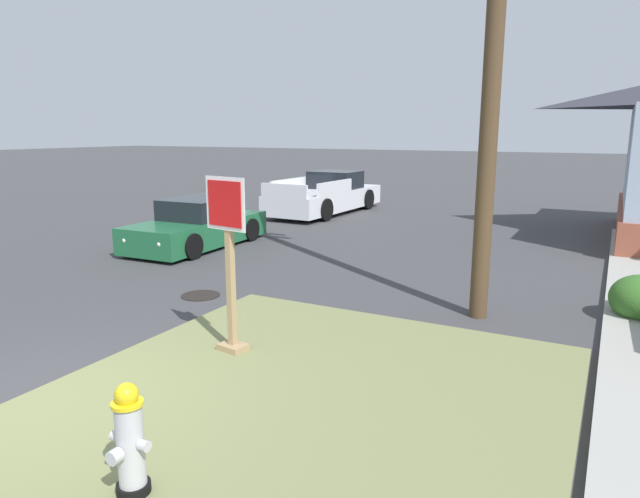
# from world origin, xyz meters

# --- Properties ---
(ground_plane) EXTENTS (160.00, 160.00, 0.00)m
(ground_plane) POSITION_xyz_m (0.00, 0.00, 0.00)
(ground_plane) COLOR #3D3D3F
(grass_corner_patch) EXTENTS (5.55, 5.96, 0.08)m
(grass_corner_patch) POSITION_xyz_m (2.53, 1.51, 0.04)
(grass_corner_patch) COLOR olive
(grass_corner_patch) RESTS_ON ground
(fire_hydrant) EXTENTS (0.38, 0.34, 0.95)m
(fire_hydrant) POSITION_xyz_m (2.16, -0.63, 0.53)
(fire_hydrant) COLOR black
(fire_hydrant) RESTS_ON grass_corner_patch
(stop_sign) EXTENTS (0.67, 0.33, 2.32)m
(stop_sign) POSITION_xyz_m (1.04, 2.21, 1.19)
(stop_sign) COLOR #A3845B
(stop_sign) RESTS_ON grass_corner_patch
(manhole_cover) EXTENTS (0.70, 0.70, 0.02)m
(manhole_cover) POSITION_xyz_m (-1.15, 4.20, 0.01)
(manhole_cover) COLOR black
(manhole_cover) RESTS_ON ground
(parked_sedan_green) EXTENTS (1.96, 4.14, 1.25)m
(parked_sedan_green) POSITION_xyz_m (-4.12, 7.72, 0.54)
(parked_sedan_green) COLOR #1E6038
(parked_sedan_green) RESTS_ON ground
(pickup_truck_white) EXTENTS (2.20, 5.62, 1.48)m
(pickup_truck_white) POSITION_xyz_m (-3.97, 14.73, 0.62)
(pickup_truck_white) COLOR silver
(pickup_truck_white) RESTS_ON ground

